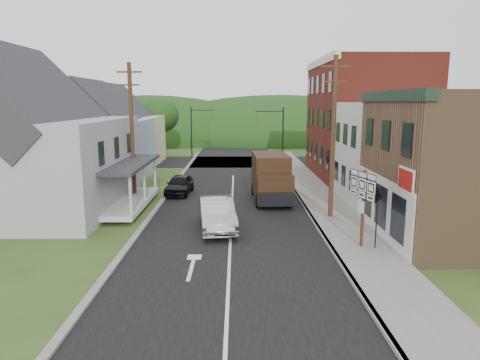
{
  "coord_description": "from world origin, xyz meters",
  "views": [
    {
      "loc": [
        0.31,
        -19.92,
        6.53
      ],
      "look_at": [
        0.49,
        3.74,
        2.2
      ],
      "focal_mm": 32.0,
      "sensor_mm": 36.0,
      "label": 1
    }
  ],
  "objects_px": {
    "delivery_van": "(271,178)",
    "warning_sign": "(377,209)",
    "route_sign_cluster": "(363,198)",
    "silver_sedan": "(217,214)",
    "dark_sedan": "(179,185)"
  },
  "relations": [
    {
      "from": "route_sign_cluster",
      "to": "warning_sign",
      "type": "bearing_deg",
      "value": -34.35
    },
    {
      "from": "silver_sedan",
      "to": "dark_sedan",
      "type": "bearing_deg",
      "value": 102.49
    },
    {
      "from": "silver_sedan",
      "to": "delivery_van",
      "type": "height_order",
      "value": "delivery_van"
    },
    {
      "from": "dark_sedan",
      "to": "warning_sign",
      "type": "height_order",
      "value": "warning_sign"
    },
    {
      "from": "delivery_van",
      "to": "route_sign_cluster",
      "type": "bearing_deg",
      "value": -73.3
    },
    {
      "from": "warning_sign",
      "to": "route_sign_cluster",
      "type": "bearing_deg",
      "value": 139.7
    },
    {
      "from": "silver_sedan",
      "to": "dark_sedan",
      "type": "relative_size",
      "value": 1.21
    },
    {
      "from": "delivery_van",
      "to": "warning_sign",
      "type": "xyz_separation_m",
      "value": [
        3.84,
        -9.82,
        0.36
      ]
    },
    {
      "from": "delivery_van",
      "to": "warning_sign",
      "type": "bearing_deg",
      "value": -70.68
    },
    {
      "from": "silver_sedan",
      "to": "warning_sign",
      "type": "distance_m",
      "value": 7.98
    },
    {
      "from": "silver_sedan",
      "to": "dark_sedan",
      "type": "height_order",
      "value": "silver_sedan"
    },
    {
      "from": "delivery_van",
      "to": "route_sign_cluster",
      "type": "distance_m",
      "value": 10.19
    },
    {
      "from": "silver_sedan",
      "to": "delivery_van",
      "type": "bearing_deg",
      "value": 55.59
    },
    {
      "from": "dark_sedan",
      "to": "silver_sedan",
      "type": "bearing_deg",
      "value": -66.19
    },
    {
      "from": "dark_sedan",
      "to": "route_sign_cluster",
      "type": "relative_size",
      "value": 1.17
    }
  ]
}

